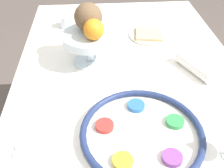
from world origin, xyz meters
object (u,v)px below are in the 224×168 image
object	(u,v)px
fruit_stand	(89,40)
coconut	(88,17)
orange_fruit	(94,30)
napkin_roll	(195,67)
cup_mid	(67,22)
bread_plate	(149,35)
seder_plate	(142,133)

from	to	relation	value
fruit_stand	coconut	size ratio (longest dim) A/B	1.94
fruit_stand	orange_fruit	bearing A→B (deg)	-154.91
napkin_roll	cup_mid	distance (m)	0.65
bread_plate	cup_mid	xyz separation A→B (m)	(0.12, 0.38, 0.02)
seder_plate	bread_plate	bearing A→B (deg)	-12.58
cup_mid	orange_fruit	bearing A→B (deg)	-159.97
coconut	bread_plate	distance (m)	0.35
fruit_stand	coconut	xyz separation A→B (m)	(0.03, -0.00, 0.08)
fruit_stand	napkin_roll	xyz separation A→B (m)	(-0.10, -0.39, -0.07)
orange_fruit	coconut	xyz separation A→B (m)	(0.07, 0.02, 0.02)
napkin_roll	orange_fruit	bearing A→B (deg)	80.78
coconut	napkin_roll	world-z (taller)	coconut
napkin_roll	fruit_stand	bearing A→B (deg)	75.72
napkin_roll	bread_plate	bearing A→B (deg)	23.11
orange_fruit	bread_plate	xyz separation A→B (m)	(0.22, -0.25, -0.15)
fruit_stand	cup_mid	bearing A→B (deg)	19.36
seder_plate	coconut	world-z (taller)	coconut
seder_plate	cup_mid	xyz separation A→B (m)	(0.70, 0.25, 0.01)
fruit_stand	coconut	distance (m)	0.09
orange_fruit	bread_plate	size ratio (longest dim) A/B	0.41
napkin_roll	seder_plate	bearing A→B (deg)	139.65
seder_plate	bread_plate	xyz separation A→B (m)	(0.58, -0.13, -0.01)
bread_plate	napkin_roll	world-z (taller)	napkin_roll
coconut	bread_plate	world-z (taller)	coconut
orange_fruit	coconut	distance (m)	0.07
fruit_stand	orange_fruit	distance (m)	0.08
seder_plate	orange_fruit	xyz separation A→B (m)	(0.36, 0.12, 0.15)
coconut	napkin_roll	xyz separation A→B (m)	(-0.13, -0.39, -0.15)
seder_plate	fruit_stand	bearing A→B (deg)	19.77
fruit_stand	napkin_roll	distance (m)	0.41
fruit_stand	bread_plate	xyz separation A→B (m)	(0.18, -0.27, -0.09)
cup_mid	seder_plate	bearing A→B (deg)	-160.41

